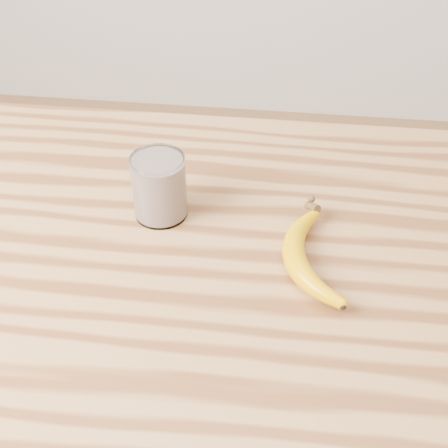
# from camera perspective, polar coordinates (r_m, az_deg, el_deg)

# --- Properties ---
(table) EXTENTS (1.20, 0.80, 0.90)m
(table) POSITION_cam_1_polar(r_m,az_deg,el_deg) (1.05, 1.06, -7.76)
(table) COLOR #9D703F
(table) RESTS_ON ground
(smoothie_glass) EXTENTS (0.09, 0.09, 0.11)m
(smoothie_glass) POSITION_cam_1_polar(r_m,az_deg,el_deg) (1.00, -5.93, 3.40)
(smoothie_glass) COLOR white
(smoothie_glass) RESTS_ON table
(banana) EXTENTS (0.16, 0.30, 0.04)m
(banana) POSITION_cam_1_polar(r_m,az_deg,el_deg) (0.93, 6.40, -3.11)
(banana) COLOR #D59900
(banana) RESTS_ON table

